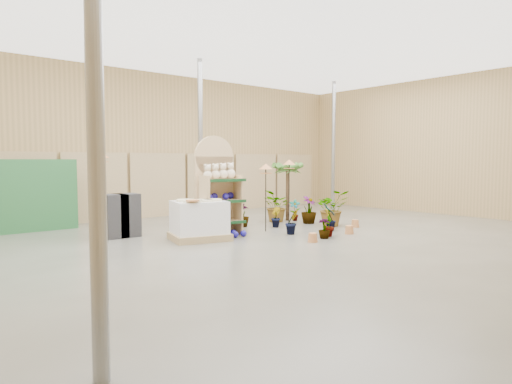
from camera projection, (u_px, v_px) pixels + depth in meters
room at (262, 141)px, 10.41m from camera, size 15.20×12.10×4.70m
display_shelf at (217, 190)px, 10.83m from camera, size 1.08×0.78×2.36m
teddy_bears at (220, 172)px, 10.73m from camera, size 0.87×0.23×0.37m
gazing_balls_shelf at (220, 196)px, 10.73m from camera, size 0.87×0.30×0.16m
gazing_balls_floor at (233, 234)px, 10.52m from camera, size 0.63×0.39×0.15m
pallet_stack at (199, 220)px, 10.15m from camera, size 1.45×1.31×0.91m
charcoal_planters at (121, 216)px, 10.52m from camera, size 0.80×0.50×1.00m
trellis_stock at (35, 195)px, 11.35m from camera, size 2.00×0.30×1.80m
offer_sign at (215, 168)px, 12.10m from camera, size 0.50×0.08×2.20m
bird_table_front at (266, 169)px, 11.29m from camera, size 0.34×0.34×1.69m
bird_table_right at (289, 164)px, 12.26m from camera, size 0.34×0.34×1.80m
bird_table_back at (103, 158)px, 11.85m from camera, size 0.34×0.34×1.97m
palm at (288, 168)px, 13.40m from camera, size 0.70×0.70×1.81m
potted_plant_1 at (292, 222)px, 10.93m from camera, size 0.36×0.31×0.60m
potted_plant_3 at (309, 210)px, 12.79m from camera, size 0.53×0.53×0.77m
potted_plant_4 at (295, 210)px, 13.38m from camera, size 0.38×0.40×0.62m
potted_plant_5 at (276, 217)px, 12.10m from camera, size 0.34×0.37×0.54m
potted_plant_6 at (277, 206)px, 13.10m from camera, size 1.01×1.06×0.93m
potted_plant_7 at (324, 228)px, 10.35m from camera, size 0.37×0.37×0.46m
potted_plant_8 at (329, 220)px, 10.58m from camera, size 0.48×0.50×0.79m
potted_plant_9 at (330, 220)px, 11.43m from camera, size 0.33×0.27×0.57m
potted_plant_10 at (332, 208)px, 12.28m from camera, size 1.14×1.09×0.98m
potted_plant_11 at (242, 215)px, 12.16m from camera, size 0.46×0.46×0.65m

